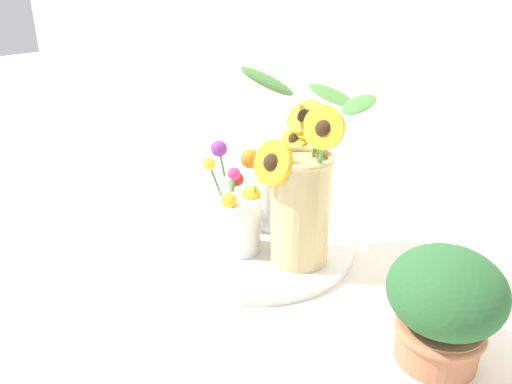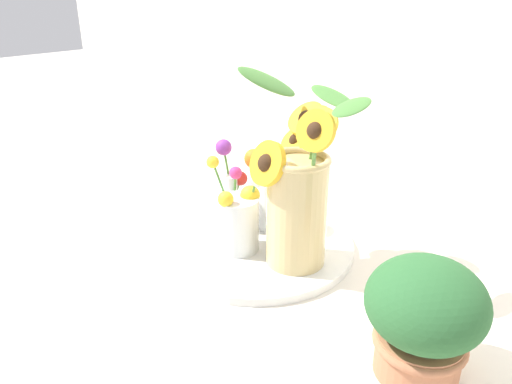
{
  "view_description": "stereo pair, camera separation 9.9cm",
  "coord_description": "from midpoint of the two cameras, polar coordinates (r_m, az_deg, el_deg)",
  "views": [
    {
      "loc": [
        0.61,
        -0.67,
        0.53
      ],
      "look_at": [
        0.02,
        0.03,
        0.13
      ],
      "focal_mm": 35.0,
      "sensor_mm": 36.0,
      "label": 1
    },
    {
      "loc": [
        0.68,
        -0.6,
        0.53
      ],
      "look_at": [
        0.02,
        0.03,
        0.13
      ],
      "focal_mm": 35.0,
      "sensor_mm": 36.0,
      "label": 2
    }
  ],
  "objects": [
    {
      "name": "ground_plane",
      "position": [
        1.05,
        0.86,
        -6.66
      ],
      "size": [
        6.0,
        6.0,
        0.0
      ],
      "primitive_type": "plane",
      "color": "silver"
    },
    {
      "name": "serving_tray",
      "position": [
        1.05,
        2.73,
        -6.12
      ],
      "size": [
        0.4,
        0.4,
        0.02
      ],
      "color": "white",
      "rests_on": "ground_plane"
    },
    {
      "name": "mason_jar_sunflowers",
      "position": [
        0.93,
        7.81,
        -0.22
      ],
      "size": [
        0.24,
        0.19,
        0.38
      ],
      "color": "#D1B77A",
      "rests_on": "serving_tray"
    },
    {
      "name": "vase_small_center",
      "position": [
        0.99,
        1.1,
        -3.07
      ],
      "size": [
        0.08,
        0.1,
        0.18
      ],
      "color": "white",
      "rests_on": "serving_tray"
    },
    {
      "name": "vase_bulb_right",
      "position": [
        1.06,
        -0.25,
        -0.67
      ],
      "size": [
        0.09,
        0.08,
        0.19
      ],
      "color": "white",
      "rests_on": "serving_tray"
    },
    {
      "name": "vase_small_back",
      "position": [
        1.08,
        4.48,
        -0.46
      ],
      "size": [
        0.09,
        0.09,
        0.18
      ],
      "color": "white",
      "rests_on": "serving_tray"
    },
    {
      "name": "potted_plant",
      "position": [
        0.76,
        22.36,
        -13.08
      ],
      "size": [
        0.17,
        0.17,
        0.18
      ],
      "color": "#B7704C",
      "rests_on": "ground_plane"
    }
  ]
}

